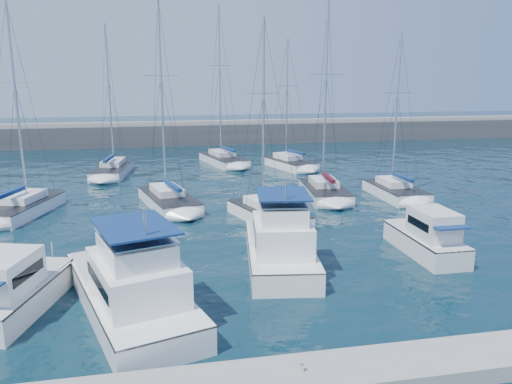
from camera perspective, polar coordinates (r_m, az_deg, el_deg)
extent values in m
plane|color=black|center=(27.31, -1.36, -8.51)|extent=(220.00, 220.00, 0.00)
cube|color=#424244|center=(77.68, -8.04, 6.24)|extent=(160.00, 6.00, 4.00)
cube|color=gray|center=(77.46, -8.09, 7.85)|extent=(160.00, 1.20, 0.50)
cube|color=gray|center=(17.62, 5.25, -20.54)|extent=(40.00, 2.20, 0.60)
cylinder|color=silver|center=(17.39, 5.28, -19.38)|extent=(0.16, 0.16, 0.25)
cube|color=silver|center=(24.85, -25.74, -11.13)|extent=(4.41, 7.03, 1.60)
cube|color=#262628|center=(24.57, -25.92, -9.53)|extent=(4.46, 7.04, 0.08)
cube|color=silver|center=(23.64, -27.08, -8.31)|extent=(3.07, 3.54, 1.60)
cube|color=black|center=(23.61, -27.10, -8.13)|extent=(2.96, 2.97, 0.45)
cube|color=white|center=(23.13, -14.15, -11.98)|extent=(6.59, 11.09, 1.60)
cube|color=#262628|center=(22.83, -14.26, -10.28)|extent=(6.66, 11.11, 0.08)
cube|color=white|center=(21.36, -13.51, -9.42)|extent=(4.40, 5.56, 1.60)
cube|color=black|center=(21.33, -13.52, -9.23)|extent=(4.17, 4.65, 0.45)
cube|color=white|center=(20.74, -13.55, -6.42)|extent=(3.37, 3.98, 0.90)
cube|color=navy|center=(20.43, -13.69, -3.77)|extent=(3.81, 4.54, 0.08)
cube|color=white|center=(27.55, 2.73, -7.43)|extent=(4.63, 9.14, 1.60)
cube|color=#262628|center=(27.30, 2.75, -5.96)|extent=(4.69, 9.15, 0.08)
cube|color=white|center=(26.03, 3.00, -4.95)|extent=(3.44, 4.43, 1.60)
cube|color=black|center=(26.00, 3.00, -4.78)|extent=(3.38, 3.63, 0.45)
cube|color=white|center=(25.48, 3.08, -2.41)|extent=(2.70, 3.14, 0.90)
cube|color=navy|center=(25.23, 3.11, -0.22)|extent=(3.04, 3.58, 0.08)
cube|color=silver|center=(30.72, 18.71, -5.95)|extent=(2.26, 6.13, 1.60)
cube|color=#262628|center=(30.49, 18.81, -4.61)|extent=(2.31, 6.13, 0.08)
cube|color=silver|center=(29.64, 19.64, -3.46)|extent=(1.92, 2.84, 1.60)
cube|color=black|center=(29.62, 19.65, -3.31)|extent=(1.96, 2.27, 0.45)
cube|color=navy|center=(28.65, 20.81, -3.49)|extent=(1.81, 1.87, 0.07)
cube|color=white|center=(41.03, -25.17, -1.94)|extent=(5.11, 8.30, 1.30)
cube|color=#262628|center=(40.88, -25.25, -1.09)|extent=(5.16, 8.32, 0.06)
cube|color=white|center=(41.22, -24.96, -0.50)|extent=(2.84, 3.81, 0.55)
cylinder|color=silver|center=(40.56, -25.71, 9.34)|extent=(0.18, 0.18, 13.72)
cylinder|color=silver|center=(39.73, -26.21, -0.28)|extent=(1.23, 3.75, 0.12)
cube|color=navy|center=(39.62, -26.31, -0.10)|extent=(1.34, 3.45, 0.28)
cube|color=white|center=(40.01, -9.92, -1.23)|extent=(4.90, 8.72, 1.30)
cube|color=#262628|center=(39.87, -9.96, -0.35)|extent=(4.96, 8.73, 0.06)
cube|color=white|center=(40.28, -10.17, 0.24)|extent=(2.76, 3.97, 0.55)
cylinder|color=silver|center=(39.63, -10.73, 10.85)|extent=(0.18, 0.18, 14.44)
cylinder|color=silver|center=(38.51, -9.51, 0.52)|extent=(1.11, 4.02, 0.12)
cube|color=navy|center=(38.39, -9.48, 0.71)|extent=(1.24, 3.68, 0.28)
cube|color=white|center=(35.53, 1.41, -2.86)|extent=(5.03, 7.88, 1.30)
cube|color=#262628|center=(35.36, 1.42, -1.88)|extent=(5.09, 7.90, 0.06)
cube|color=white|center=(35.66, 1.04, -1.22)|extent=(2.79, 3.64, 0.55)
cylinder|color=silver|center=(34.88, 0.85, 9.18)|extent=(0.18, 0.18, 12.46)
cylinder|color=silver|center=(34.23, 2.37, -0.88)|extent=(1.25, 3.53, 0.12)
cube|color=navy|center=(34.11, 2.46, -0.67)|extent=(1.36, 3.25, 0.28)
cube|color=silver|center=(42.82, 7.84, -0.22)|extent=(3.86, 7.80, 1.30)
cube|color=#262628|center=(42.68, 7.87, 0.60)|extent=(3.93, 7.81, 0.06)
cube|color=silver|center=(43.06, 7.74, 1.15)|extent=(2.35, 3.48, 0.55)
cylinder|color=silver|center=(42.45, 7.97, 11.21)|extent=(0.18, 0.18, 14.63)
cylinder|color=silver|center=(41.43, 8.26, 1.44)|extent=(0.51, 3.75, 0.12)
cube|color=#430D17|center=(41.30, 8.30, 1.62)|extent=(0.70, 3.40, 0.28)
cube|color=white|center=(44.11, 15.63, -0.20)|extent=(3.02, 7.05, 1.30)
cube|color=#262628|center=(43.97, 15.68, 0.60)|extent=(3.08, 7.05, 0.06)
cube|color=white|center=(44.29, 15.45, 1.13)|extent=(1.96, 3.08, 0.55)
cylinder|color=silver|center=(43.72, 15.80, 9.27)|extent=(0.18, 0.18, 12.15)
cylinder|color=silver|center=(42.88, 16.39, 1.44)|extent=(0.13, 3.52, 0.12)
cube|color=navy|center=(42.77, 16.46, 1.61)|extent=(0.36, 3.17, 0.28)
cube|color=silver|center=(54.37, -16.07, 2.22)|extent=(4.04, 9.03, 1.30)
cube|color=#262628|center=(54.26, -16.11, 2.87)|extent=(4.10, 9.03, 0.06)
cube|color=silver|center=(54.74, -16.02, 3.30)|extent=(2.40, 4.03, 0.55)
cylinder|color=silver|center=(54.38, -16.43, 10.75)|extent=(0.18, 0.18, 13.81)
cylinder|color=silver|center=(52.86, -16.45, 3.55)|extent=(0.65, 4.35, 0.12)
cube|color=navy|center=(52.74, -16.49, 3.69)|extent=(0.82, 3.94, 0.28)
cube|color=silver|center=(58.85, -3.71, 3.49)|extent=(5.09, 9.09, 1.30)
cube|color=#262628|center=(58.75, -3.72, 4.10)|extent=(5.15, 9.11, 0.06)
cube|color=silver|center=(59.19, -3.92, 4.48)|extent=(2.87, 4.14, 0.55)
cylinder|color=silver|center=(58.84, -4.16, 12.62)|extent=(0.18, 0.18, 16.37)
cylinder|color=silver|center=(57.43, -3.25, 4.78)|extent=(1.16, 4.20, 0.12)
cube|color=navy|center=(57.32, -3.22, 4.92)|extent=(1.28, 3.84, 0.28)
cube|color=white|center=(56.39, 3.84, 3.07)|extent=(5.06, 7.98, 1.30)
cube|color=#262628|center=(56.28, 3.85, 3.71)|extent=(5.11, 8.00, 0.06)
cube|color=white|center=(56.62, 3.61, 4.09)|extent=(2.82, 3.68, 0.55)
cylinder|color=silver|center=(56.22, 3.55, 10.73)|extent=(0.18, 0.18, 12.68)
cylinder|color=silver|center=(55.22, 4.48, 4.43)|extent=(1.21, 3.58, 0.12)
cube|color=navy|center=(55.12, 4.54, 4.57)|extent=(1.32, 3.30, 0.28)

